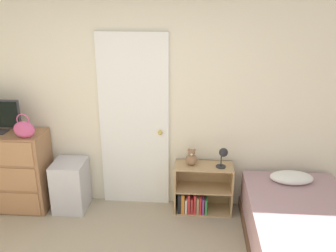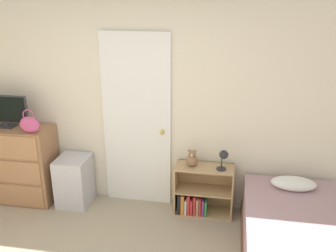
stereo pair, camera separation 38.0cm
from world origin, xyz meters
name	(u,v)px [view 1 (the left image)]	position (x,y,z in m)	size (l,w,h in m)	color
wall_back	(136,103)	(0.00, 2.10, 1.27)	(10.00, 0.06, 2.55)	beige
door_closed	(134,123)	(-0.01, 2.05, 1.04)	(0.81, 0.09, 2.09)	white
dresser	(6,170)	(-1.55, 1.83, 0.48)	(1.01, 0.45, 0.96)	#996B47
handbag	(24,129)	(-1.18, 1.69, 1.07)	(0.24, 0.09, 0.28)	#C64C7F
storage_bin	(71,185)	(-0.77, 1.84, 0.30)	(0.37, 0.42, 0.61)	silver
bookshelf	(198,193)	(0.76, 1.90, 0.23)	(0.68, 0.30, 0.60)	tan
teddy_bear	(191,158)	(0.66, 1.90, 0.69)	(0.13, 0.13, 0.20)	#8C6647
desk_lamp	(223,154)	(1.02, 1.86, 0.76)	(0.13, 0.12, 0.24)	#262628
bed	(304,237)	(1.78, 1.11, 0.25)	(1.06, 1.90, 0.60)	brown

